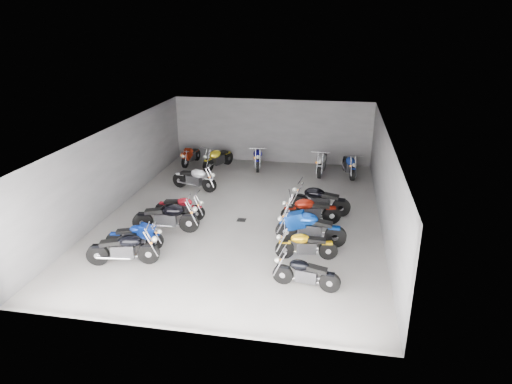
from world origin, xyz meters
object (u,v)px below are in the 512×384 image
at_px(motorcycle_right_b, 306,245).
at_px(motorcycle_back_a, 191,156).
at_px(motorcycle_left_c, 167,217).
at_px(motorcycle_right_d, 310,210).
at_px(motorcycle_left_d, 180,207).
at_px(motorcycle_left_f, 195,178).
at_px(drain_grate, 242,220).
at_px(motorcycle_back_e, 322,162).
at_px(motorcycle_right_c, 310,228).
at_px(motorcycle_left_b, 135,236).
at_px(motorcycle_left_a, 124,248).
at_px(motorcycle_back_b, 218,158).
at_px(motorcycle_right_e, 320,200).
at_px(motorcycle_back_f, 349,165).
at_px(motorcycle_right_a, 305,273).
at_px(motorcycle_back_c, 258,157).

xyz_separation_m(motorcycle_right_b, motorcycle_back_a, (-6.47, 8.73, -0.00)).
distance_m(motorcycle_left_c, motorcycle_right_d, 5.05).
bearing_deg(motorcycle_left_d, motorcycle_left_f, -169.26).
relative_size(motorcycle_right_d, motorcycle_back_a, 1.13).
bearing_deg(drain_grate, motorcycle_left_c, -148.62).
bearing_deg(motorcycle_back_e, motorcycle_right_c, 93.88).
xyz_separation_m(motorcycle_left_c, motorcycle_back_a, (-1.62, 7.69, -0.10)).
height_order(motorcycle_left_c, motorcycle_right_c, motorcycle_right_c).
bearing_deg(motorcycle_right_b, motorcycle_left_b, 86.07).
xyz_separation_m(motorcycle_left_a, motorcycle_left_b, (-0.08, 0.97, -0.08)).
xyz_separation_m(motorcycle_left_d, motorcycle_back_b, (-0.19, 6.12, 0.06)).
bearing_deg(motorcycle_back_a, motorcycle_right_c, 138.72).
distance_m(motorcycle_right_e, motorcycle_back_f, 4.90).
xyz_separation_m(motorcycle_left_c, motorcycle_right_c, (4.90, -0.00, 0.00)).
relative_size(motorcycle_left_a, motorcycle_left_d, 1.11).
xyz_separation_m(motorcycle_left_f, motorcycle_right_d, (5.12, -2.64, 0.01)).
height_order(motorcycle_left_b, motorcycle_right_a, motorcycle_right_a).
height_order(motorcycle_right_a, motorcycle_back_c, motorcycle_back_c).
bearing_deg(motorcycle_right_c, motorcycle_right_e, 0.28).
distance_m(motorcycle_right_b, motorcycle_right_c, 1.04).
height_order(motorcycle_left_d, motorcycle_right_b, motorcycle_left_d).
relative_size(motorcycle_left_b, motorcycle_right_c, 0.80).
relative_size(drain_grate, motorcycle_right_d, 0.15).
xyz_separation_m(motorcycle_back_a, motorcycle_back_b, (1.52, -0.41, 0.06)).
distance_m(motorcycle_right_d, motorcycle_right_e, 1.05).
height_order(motorcycle_left_d, motorcycle_right_a, motorcycle_left_d).
bearing_deg(motorcycle_back_f, motorcycle_left_d, 33.06).
height_order(motorcycle_left_d, motorcycle_right_e, motorcycle_right_e).
distance_m(motorcycle_left_a, motorcycle_back_c, 10.33).
bearing_deg(motorcycle_right_c, drain_grate, 65.86).
distance_m(drain_grate, motorcycle_right_b, 3.55).
relative_size(motorcycle_left_c, motorcycle_back_b, 1.14).
relative_size(motorcycle_left_c, motorcycle_left_d, 1.20).
height_order(motorcycle_right_d, motorcycle_back_b, motorcycle_back_b).
height_order(motorcycle_right_e, motorcycle_back_b, motorcycle_right_e).
bearing_deg(motorcycle_left_f, drain_grate, 58.16).
distance_m(motorcycle_back_b, motorcycle_back_c, 1.97).
relative_size(drain_grate, motorcycle_left_c, 0.14).
relative_size(motorcycle_right_a, motorcycle_back_a, 0.99).
bearing_deg(motorcycle_back_a, motorcycle_right_a, 130.90).
relative_size(motorcycle_right_b, motorcycle_back_a, 1.01).
bearing_deg(motorcycle_back_a, motorcycle_back_c, -170.73).
bearing_deg(motorcycle_right_d, motorcycle_left_a, 115.31).
relative_size(motorcycle_right_a, motorcycle_back_e, 0.82).
bearing_deg(motorcycle_back_e, drain_grate, 70.59).
bearing_deg(motorcycle_right_b, motorcycle_back_c, 11.65).
bearing_deg(drain_grate, motorcycle_right_e, 22.26).
relative_size(motorcycle_left_c, motorcycle_right_b, 1.21).
bearing_deg(motorcycle_left_b, motorcycle_back_e, 138.86).
bearing_deg(motorcycle_back_c, motorcycle_right_d, 106.11).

